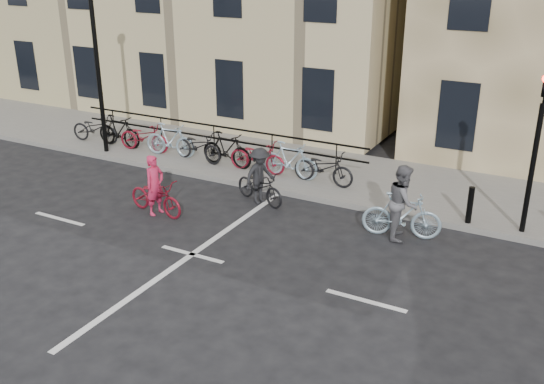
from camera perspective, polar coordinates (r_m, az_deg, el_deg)
The scene contains 9 objects.
ground at distance 13.40m, azimuth -7.52°, elevation -5.85°, with size 120.00×120.00×0.00m, color black.
sidewalk at distance 20.06m, azimuth -6.93°, elevation 3.84°, with size 46.00×4.00×0.15m, color slate.
traffic_light at distance 14.40m, azimuth 23.73°, elevation 4.93°, with size 0.18×0.30×3.90m.
lamp_post at distance 19.68m, azimuth -16.28°, elevation 13.03°, with size 0.36×0.36×5.28m.
bollard_east at distance 15.02m, azimuth 18.14°, elevation -1.17°, with size 0.14×0.14×0.90m, color black.
parked_bikes at distance 18.76m, azimuth -6.93°, elevation 4.40°, with size 10.40×1.23×1.05m.
cyclist_pink at distance 15.40m, azimuth -10.90°, elevation -0.17°, with size 1.79×0.83×1.53m.
cyclist_grey at distance 14.11m, azimuth 12.17°, elevation -1.55°, with size 1.88×0.98×1.75m.
cyclist_dark at distance 15.79m, azimuth -1.15°, elevation 1.02°, with size 1.78×1.09×1.50m.
Camera 1 is at (7.14, -9.55, 6.13)m, focal length 40.00 mm.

